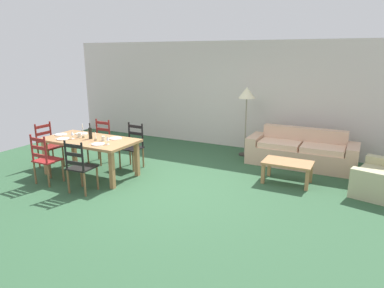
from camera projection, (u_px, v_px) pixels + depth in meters
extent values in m
cube|color=#2F5637|center=(163.00, 186.00, 6.39)|extent=(9.60, 9.60, 0.02)
cube|color=beige|center=(228.00, 95.00, 8.88)|extent=(9.60, 0.16, 2.70)
cube|color=#AB7A4C|center=(90.00, 140.00, 6.77)|extent=(1.90, 0.96, 0.05)
cube|color=#AB7A4C|center=(46.00, 158.00, 6.91)|extent=(0.08, 0.08, 0.70)
cube|color=#AB7A4C|center=(112.00, 170.00, 6.17)|extent=(0.08, 0.08, 0.70)
cube|color=#AB7A4C|center=(74.00, 149.00, 7.57)|extent=(0.08, 0.08, 0.70)
cube|color=#AB7A4C|center=(137.00, 159.00, 6.82)|extent=(0.08, 0.08, 0.70)
cube|color=maroon|center=(48.00, 160.00, 6.43)|extent=(0.42, 0.40, 0.03)
cylinder|color=brown|center=(50.00, 168.00, 6.72)|extent=(0.04, 0.04, 0.43)
cylinder|color=brown|center=(63.00, 170.00, 6.56)|extent=(0.04, 0.04, 0.43)
cylinder|color=brown|center=(35.00, 173.00, 6.42)|extent=(0.04, 0.04, 0.43)
cylinder|color=brown|center=(48.00, 176.00, 6.26)|extent=(0.04, 0.04, 0.43)
cylinder|color=maroon|center=(32.00, 148.00, 6.30)|extent=(0.04, 0.04, 0.50)
cylinder|color=maroon|center=(45.00, 150.00, 6.14)|extent=(0.04, 0.04, 0.50)
cube|color=maroon|center=(39.00, 156.00, 6.25)|extent=(0.38, 0.03, 0.06)
cube|color=maroon|center=(38.00, 148.00, 6.21)|extent=(0.38, 0.03, 0.06)
cube|color=maroon|center=(37.00, 140.00, 6.17)|extent=(0.38, 0.03, 0.06)
cube|color=black|center=(82.00, 167.00, 6.02)|extent=(0.45, 0.43, 0.03)
cylinder|color=brown|center=(82.00, 175.00, 6.30)|extent=(0.04, 0.04, 0.43)
cylinder|color=brown|center=(97.00, 178.00, 6.16)|extent=(0.04, 0.04, 0.43)
cylinder|color=brown|center=(68.00, 181.00, 5.99)|extent=(0.04, 0.04, 0.43)
cylinder|color=brown|center=(85.00, 184.00, 5.86)|extent=(0.04, 0.04, 0.43)
cylinder|color=black|center=(66.00, 155.00, 5.87)|extent=(0.04, 0.04, 0.50)
cylinder|color=black|center=(82.00, 157.00, 5.73)|extent=(0.04, 0.04, 0.50)
cube|color=black|center=(75.00, 163.00, 5.83)|extent=(0.38, 0.05, 0.06)
cube|color=black|center=(74.00, 155.00, 5.79)|extent=(0.38, 0.05, 0.06)
cube|color=black|center=(73.00, 146.00, 5.76)|extent=(0.38, 0.05, 0.06)
cube|color=maroon|center=(99.00, 143.00, 7.64)|extent=(0.42, 0.40, 0.03)
cylinder|color=brown|center=(100.00, 156.00, 7.47)|extent=(0.04, 0.04, 0.43)
cylinder|color=brown|center=(88.00, 154.00, 7.63)|extent=(0.04, 0.04, 0.43)
cylinder|color=brown|center=(111.00, 152.00, 7.76)|extent=(0.04, 0.04, 0.43)
cylinder|color=brown|center=(98.00, 150.00, 7.92)|extent=(0.04, 0.04, 0.43)
cylinder|color=maroon|center=(109.00, 131.00, 7.64)|extent=(0.04, 0.04, 0.50)
cylinder|color=maroon|center=(97.00, 130.00, 7.79)|extent=(0.04, 0.04, 0.50)
cube|color=maroon|center=(103.00, 136.00, 7.75)|extent=(0.38, 0.03, 0.06)
cube|color=maroon|center=(103.00, 129.00, 7.71)|extent=(0.38, 0.03, 0.06)
cube|color=maroon|center=(102.00, 123.00, 7.67)|extent=(0.38, 0.03, 0.06)
cube|color=black|center=(131.00, 148.00, 7.25)|extent=(0.44, 0.42, 0.03)
cylinder|color=brown|center=(133.00, 162.00, 7.08)|extent=(0.04, 0.04, 0.43)
cylinder|color=brown|center=(120.00, 159.00, 7.26)|extent=(0.04, 0.04, 0.43)
cylinder|color=brown|center=(143.00, 158.00, 7.37)|extent=(0.04, 0.04, 0.43)
cylinder|color=brown|center=(130.00, 155.00, 7.54)|extent=(0.04, 0.04, 0.43)
cylinder|color=black|center=(142.00, 135.00, 7.24)|extent=(0.04, 0.04, 0.50)
cylinder|color=black|center=(129.00, 133.00, 7.42)|extent=(0.04, 0.04, 0.50)
cube|color=black|center=(136.00, 140.00, 7.36)|extent=(0.38, 0.04, 0.06)
cube|color=black|center=(136.00, 133.00, 7.32)|extent=(0.38, 0.04, 0.06)
cube|color=black|center=(135.00, 127.00, 7.29)|extent=(0.38, 0.04, 0.06)
cube|color=maroon|center=(50.00, 147.00, 7.33)|extent=(0.42, 0.44, 0.03)
cylinder|color=brown|center=(63.00, 156.00, 7.46)|extent=(0.04, 0.04, 0.43)
cylinder|color=brown|center=(49.00, 161.00, 7.16)|extent=(0.04, 0.04, 0.43)
cylinder|color=brown|center=(53.00, 154.00, 7.62)|extent=(0.04, 0.04, 0.43)
cylinder|color=brown|center=(39.00, 158.00, 7.32)|extent=(0.04, 0.04, 0.43)
cylinder|color=maroon|center=(51.00, 133.00, 7.50)|extent=(0.04, 0.04, 0.50)
cylinder|color=maroon|center=(36.00, 136.00, 7.19)|extent=(0.04, 0.04, 0.50)
cube|color=maroon|center=(44.00, 140.00, 7.38)|extent=(0.05, 0.38, 0.06)
cube|color=maroon|center=(43.00, 133.00, 7.34)|extent=(0.05, 0.38, 0.06)
cube|color=maroon|center=(43.00, 126.00, 7.30)|extent=(0.05, 0.38, 0.06)
cylinder|color=white|center=(63.00, 139.00, 6.74)|extent=(0.24, 0.24, 0.02)
cube|color=silver|center=(58.00, 138.00, 6.81)|extent=(0.03, 0.17, 0.01)
cylinder|color=white|center=(98.00, 144.00, 6.35)|extent=(0.24, 0.24, 0.02)
cube|color=silver|center=(92.00, 144.00, 6.42)|extent=(0.03, 0.17, 0.01)
cylinder|color=white|center=(82.00, 134.00, 7.18)|extent=(0.24, 0.24, 0.02)
cube|color=silver|center=(76.00, 133.00, 7.24)|extent=(0.02, 0.17, 0.01)
cylinder|color=white|center=(116.00, 138.00, 6.78)|extent=(0.24, 0.24, 0.02)
cube|color=silver|center=(110.00, 138.00, 6.85)|extent=(0.03, 0.17, 0.01)
cylinder|color=white|center=(61.00, 134.00, 7.10)|extent=(0.24, 0.24, 0.02)
cube|color=silver|center=(56.00, 134.00, 7.17)|extent=(0.02, 0.17, 0.01)
cylinder|color=black|center=(90.00, 133.00, 6.76)|extent=(0.07, 0.07, 0.22)
cylinder|color=black|center=(90.00, 126.00, 6.72)|extent=(0.02, 0.02, 0.08)
cylinder|color=black|center=(90.00, 124.00, 6.71)|extent=(0.03, 0.03, 0.02)
cylinder|color=white|center=(73.00, 139.00, 6.78)|extent=(0.06, 0.06, 0.01)
cylinder|color=white|center=(73.00, 137.00, 6.77)|extent=(0.01, 0.01, 0.07)
cone|color=white|center=(72.00, 133.00, 6.75)|extent=(0.06, 0.06, 0.08)
cylinder|color=white|center=(108.00, 144.00, 6.37)|extent=(0.06, 0.06, 0.01)
cylinder|color=white|center=(108.00, 142.00, 6.36)|extent=(0.01, 0.01, 0.07)
cone|color=white|center=(108.00, 138.00, 6.34)|extent=(0.06, 0.06, 0.08)
cylinder|color=beige|center=(103.00, 138.00, 6.63)|extent=(0.07, 0.07, 0.09)
cylinder|color=beige|center=(79.00, 135.00, 6.89)|extent=(0.07, 0.07, 0.09)
cylinder|color=#998C66|center=(83.00, 137.00, 6.86)|extent=(0.05, 0.05, 0.04)
cylinder|color=white|center=(83.00, 130.00, 6.82)|extent=(0.02, 0.02, 0.25)
cylinder|color=#998C66|center=(96.00, 140.00, 6.64)|extent=(0.05, 0.05, 0.04)
cylinder|color=white|center=(95.00, 135.00, 6.62)|extent=(0.02, 0.02, 0.13)
cube|color=#D6AD8E|center=(300.00, 157.00, 7.46)|extent=(1.80, 0.81, 0.40)
cube|color=#D6AD8E|center=(304.00, 145.00, 7.66)|extent=(1.80, 0.21, 0.80)
cube|color=#D6AD8E|center=(352.00, 160.00, 6.98)|extent=(0.24, 0.80, 0.58)
cube|color=#D6AD8E|center=(255.00, 147.00, 7.88)|extent=(0.24, 0.80, 0.58)
cube|color=beige|center=(323.00, 149.00, 7.15)|extent=(0.86, 0.64, 0.12)
cube|color=beige|center=(280.00, 144.00, 7.54)|extent=(0.86, 0.64, 0.12)
cube|color=#AB7A4C|center=(288.00, 163.00, 6.43)|extent=(0.90, 0.56, 0.04)
cube|color=#AB7A4C|center=(263.00, 174.00, 6.46)|extent=(0.06, 0.06, 0.38)
cube|color=#AB7A4C|center=(307.00, 181.00, 6.11)|extent=(0.06, 0.06, 0.38)
cube|color=#AB7A4C|center=(269.00, 167.00, 6.86)|extent=(0.06, 0.06, 0.38)
cube|color=#AB7A4C|center=(311.00, 173.00, 6.51)|extent=(0.06, 0.06, 0.38)
cube|color=#B8B388|center=(382.00, 183.00, 6.00)|extent=(0.96, 0.96, 0.38)
cube|color=#B8B388|center=(376.00, 187.00, 5.62)|extent=(0.82, 0.36, 0.52)
cylinder|color=#332D28|center=(244.00, 154.00, 8.31)|extent=(0.28, 0.28, 0.03)
cylinder|color=gray|center=(246.00, 127.00, 8.13)|extent=(0.03, 0.03, 1.35)
cone|color=beige|center=(247.00, 93.00, 7.93)|extent=(0.40, 0.40, 0.26)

